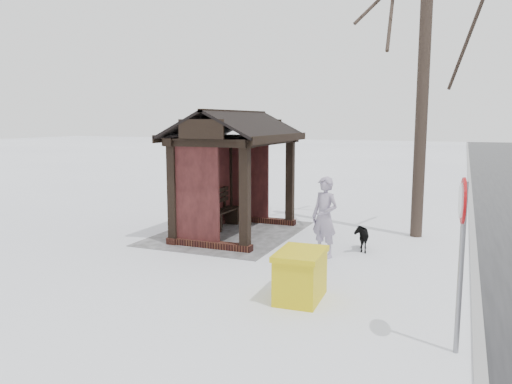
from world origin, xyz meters
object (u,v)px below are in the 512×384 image
grit_bin (300,275)px  road_sign (462,227)px  bus_shelter (230,148)px  dog (361,236)px  pedestrian (325,217)px

grit_bin → road_sign: road_sign is taller
bus_shelter → grit_bin: (3.80, 3.04, -1.76)m
grit_bin → bus_shelter: bearing=-144.0°
dog → road_sign: bearing=-80.1°
grit_bin → road_sign: size_ratio=0.49×
bus_shelter → grit_bin: bearing=38.7°
bus_shelter → pedestrian: bus_shelter is taller
bus_shelter → pedestrian: (1.20, 2.74, -1.32)m
road_sign → pedestrian: bearing=-149.3°
dog → grit_bin: size_ratio=0.70×
bus_shelter → road_sign: size_ratio=1.65×
dog → road_sign: road_sign is taller
dog → grit_bin: grit_bin is taller
bus_shelter → road_sign: bus_shelter is taller
grit_bin → road_sign: bearing=63.4°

